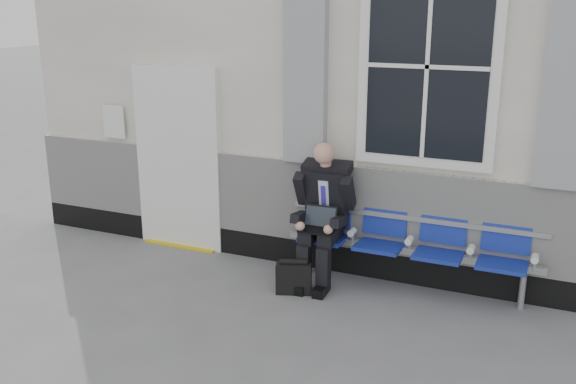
% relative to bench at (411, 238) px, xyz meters
% --- Properties ---
extents(bench, '(2.60, 0.47, 0.91)m').
position_rel_bench_xyz_m(bench, '(0.00, 0.00, 0.00)').
color(bench, '#9EA0A3').
rests_on(bench, ground).
extents(businessman, '(0.62, 0.83, 1.48)m').
position_rel_bench_xyz_m(businessman, '(-0.89, -0.14, 0.24)').
color(businessman, black).
rests_on(businessman, ground).
extents(briefcase, '(0.38, 0.26, 0.36)m').
position_rel_bench_xyz_m(briefcase, '(-1.04, -0.58, -0.38)').
color(briefcase, black).
rests_on(briefcase, ground).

